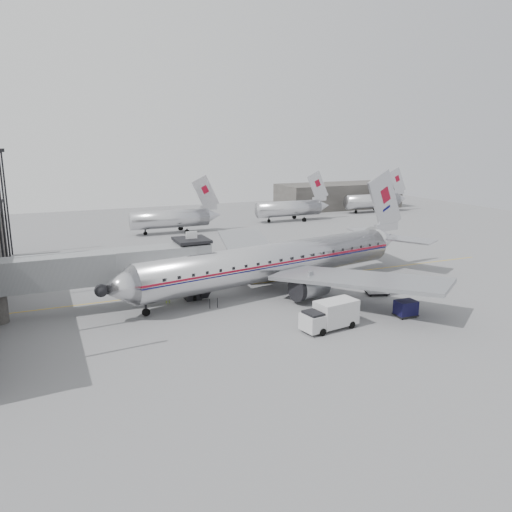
{
  "coord_description": "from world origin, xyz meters",
  "views": [
    {
      "loc": [
        -23.21,
        -45.43,
        16.29
      ],
      "look_at": [
        -0.63,
        6.4,
        3.2
      ],
      "focal_mm": 35.0,
      "sensor_mm": 36.0,
      "label": 1
    }
  ],
  "objects": [
    {
      "name": "airliner",
      "position": [
        0.8,
        3.16,
        3.24
      ],
      "size": [
        40.27,
        36.96,
        12.87
      ],
      "rotation": [
        0.0,
        0.0,
        0.2
      ],
      "color": "silver",
      "rests_on": "ground"
    },
    {
      "name": "baggage_cart_navy",
      "position": [
        7.7,
        -10.0,
        0.84
      ],
      "size": [
        2.06,
        1.61,
        1.57
      ],
      "rotation": [
        0.0,
        0.0,
        -0.04
      ],
      "color": "black",
      "rests_on": "ground"
    },
    {
      "name": "distant_aircraft_far",
      "position": [
        48.21,
        50.0,
        2.73
      ],
      "size": [
        16.39,
        3.2,
        10.26
      ],
      "color": "silver",
      "rests_on": "ground"
    },
    {
      "name": "service_van",
      "position": [
        -0.56,
        -9.83,
        1.31
      ],
      "size": [
        5.55,
        2.79,
        2.5
      ],
      "rotation": [
        0.0,
        0.0,
        0.15
      ],
      "color": "#BBBABD",
      "rests_on": "ground"
    },
    {
      "name": "ramp_worker",
      "position": [
        -12.0,
        3.0,
        0.86
      ],
      "size": [
        0.65,
        0.44,
        1.73
      ],
      "primitive_type": "imported",
      "rotation": [
        0.0,
        0.0,
        -0.04
      ],
      "color": "#A3D819",
      "rests_on": "ground"
    },
    {
      "name": "jet_bridge",
      "position": [
        -16.66,
        3.67,
        4.18
      ],
      "size": [
        21.0,
        6.2,
        7.1
      ],
      "color": "slate",
      "rests_on": "ground"
    },
    {
      "name": "ground",
      "position": [
        0.0,
        0.0,
        0.0
      ],
      "size": [
        160.0,
        160.0,
        0.0
      ],
      "primitive_type": "plane",
      "color": "slate",
      "rests_on": "ground"
    },
    {
      "name": "hangar",
      "position": [
        45.0,
        60.0,
        3.0
      ],
      "size": [
        30.0,
        12.0,
        6.0
      ],
      "primitive_type": "cube",
      "color": "#393633",
      "rests_on": "ground"
    },
    {
      "name": "distant_aircraft_near",
      "position": [
        -1.79,
        42.0,
        2.73
      ],
      "size": [
        16.39,
        3.2,
        10.26
      ],
      "color": "silver",
      "rests_on": "ground"
    },
    {
      "name": "apron_line",
      "position": [
        3.0,
        6.0,
        0.01
      ],
      "size": [
        60.0,
        0.15,
        0.01
      ],
      "primitive_type": "cube",
      "rotation": [
        0.0,
        0.0,
        1.57
      ],
      "color": "gold",
      "rests_on": "ground"
    },
    {
      "name": "baggage_cart_white",
      "position": [
        9.55,
        -3.14,
        0.97
      ],
      "size": [
        2.78,
        2.44,
        1.83
      ],
      "rotation": [
        0.0,
        0.0,
        -0.34
      ],
      "color": "silver",
      "rests_on": "ground"
    },
    {
      "name": "distant_aircraft_mid",
      "position": [
        24.21,
        46.0,
        2.73
      ],
      "size": [
        16.39,
        3.2,
        10.26
      ],
      "color": "silver",
      "rests_on": "ground"
    }
  ]
}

